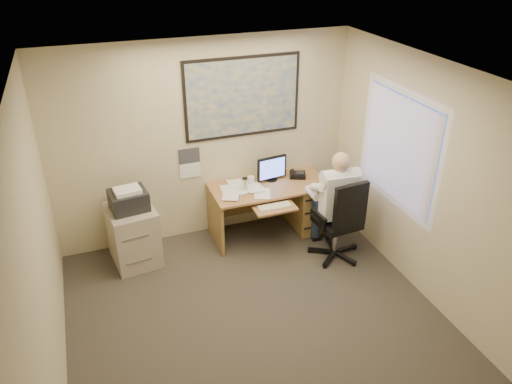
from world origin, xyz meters
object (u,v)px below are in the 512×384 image
object	(u,v)px
desk	(291,200)
office_chair	(337,235)
filing_cabinet	(133,230)
person	(337,206)

from	to	relation	value
desk	office_chair	xyz separation A→B (m)	(0.27, -0.89, -0.10)
desk	filing_cabinet	size ratio (longest dim) A/B	1.51
person	desk	bearing A→B (deg)	114.08
office_chair	person	bearing A→B (deg)	81.43
office_chair	filing_cabinet	bearing A→B (deg)	156.03
office_chair	person	xyz separation A→B (m)	(0.00, 0.08, 0.39)
desk	filing_cabinet	distance (m)	2.21
filing_cabinet	person	size ratio (longest dim) A/B	0.73
desk	person	distance (m)	0.90
filing_cabinet	person	bearing A→B (deg)	-24.41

